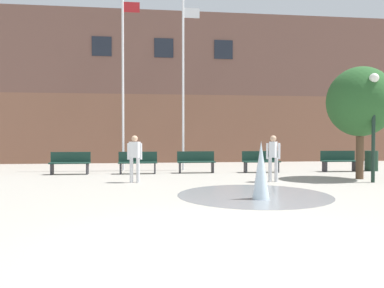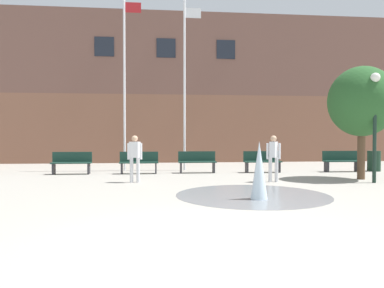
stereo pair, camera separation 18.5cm
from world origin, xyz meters
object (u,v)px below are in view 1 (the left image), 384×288
at_px(lamp_post_right_lane, 374,111).
at_px(adult_watching, 273,155).
at_px(park_bench_far_right, 339,161).
at_px(park_bench_under_right_flagpole, 196,162).
at_px(park_bench_near_trashcan, 261,161).
at_px(trash_can, 371,161).
at_px(flagpole_right, 184,80).
at_px(adult_in_red, 135,155).
at_px(flagpole_left, 124,77).
at_px(park_bench_left_of_flagpoles, 70,163).
at_px(park_bench_under_left_flagpole, 138,162).
at_px(street_tree_near_building, 360,102).

bearing_deg(lamp_post_right_lane, adult_watching, 170.31).
bearing_deg(park_bench_far_right, park_bench_under_right_flagpole, 178.46).
bearing_deg(park_bench_near_trashcan, trash_can, 0.46).
distance_m(park_bench_far_right, flagpole_right, 7.80).
bearing_deg(adult_in_red, flagpole_right, -90.30).
bearing_deg(park_bench_near_trashcan, adult_in_red, -151.21).
bearing_deg(trash_can, lamp_post_right_lane, -121.77).
bearing_deg(park_bench_under_right_flagpole, flagpole_right, 108.46).
bearing_deg(adult_in_red, trash_can, -138.35).
bearing_deg(park_bench_far_right, park_bench_near_trashcan, 178.89).
bearing_deg(flagpole_left, park_bench_far_right, -8.35).
height_order(park_bench_under_right_flagpole, trash_can, park_bench_under_right_flagpole).
height_order(flagpole_left, flagpole_right, flagpole_left).
relative_size(park_bench_left_of_flagpoles, park_bench_under_right_flagpole, 1.00).
bearing_deg(park_bench_under_left_flagpole, park_bench_near_trashcan, -0.12).
bearing_deg(street_tree_near_building, park_bench_under_right_flagpole, 152.62).
bearing_deg(park_bench_far_right, flagpole_right, 168.39).
height_order(trash_can, street_tree_near_building, street_tree_near_building).
xyz_separation_m(park_bench_near_trashcan, adult_watching, (-0.58, -3.27, 0.45)).
bearing_deg(adult_watching, trash_can, -25.43).
bearing_deg(street_tree_near_building, lamp_post_right_lane, -96.86).
bearing_deg(adult_watching, park_bench_left_of_flagpoles, 100.05).
distance_m(lamp_post_right_lane, street_tree_near_building, 1.08).
bearing_deg(park_bench_under_left_flagpole, park_bench_left_of_flagpoles, 178.13).
height_order(park_bench_near_trashcan, flagpole_right, flagpole_right).
distance_m(park_bench_far_right, adult_watching, 5.23).
distance_m(adult_watching, adult_in_red, 4.72).
distance_m(park_bench_left_of_flagpoles, lamp_post_right_lane, 11.59).
bearing_deg(flagpole_right, lamp_post_right_lane, -40.93).
bearing_deg(adult_watching, park_bench_near_trashcan, 24.37).
relative_size(park_bench_under_right_flagpole, park_bench_near_trashcan, 1.00).
distance_m(park_bench_far_right, adult_in_red, 9.28).
distance_m(park_bench_under_left_flagpole, adult_in_red, 2.95).
height_order(park_bench_far_right, flagpole_right, flagpole_right).
bearing_deg(park_bench_under_right_flagpole, park_bench_near_trashcan, -2.10).
bearing_deg(flagpole_left, park_bench_under_right_flagpole, -21.40).
height_order(park_bench_under_left_flagpole, park_bench_near_trashcan, same).
xyz_separation_m(park_bench_under_right_flagpole, park_bench_far_right, (6.34, -0.17, 0.00)).
bearing_deg(park_bench_far_right, park_bench_under_left_flagpole, 179.48).
distance_m(park_bench_left_of_flagpoles, park_bench_under_left_flagpole, 2.75).
height_order(park_bench_far_right, adult_watching, adult_watching).
bearing_deg(flagpole_left, street_tree_near_building, -25.32).
distance_m(park_bench_under_left_flagpole, lamp_post_right_lane, 9.07).
xyz_separation_m(park_bench_near_trashcan, park_bench_far_right, (3.53, -0.07, 0.00)).
relative_size(park_bench_under_left_flagpole, lamp_post_right_lane, 0.43).
xyz_separation_m(park_bench_under_right_flagpole, trash_can, (7.93, -0.06, -0.03)).
bearing_deg(flagpole_right, park_bench_near_trashcan, -22.29).
bearing_deg(trash_can, street_tree_near_building, -128.47).
xyz_separation_m(adult_in_red, street_tree_near_building, (8.13, 0.08, 1.88)).
xyz_separation_m(park_bench_under_left_flagpole, flagpole_right, (2.05, 1.31, 3.65)).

